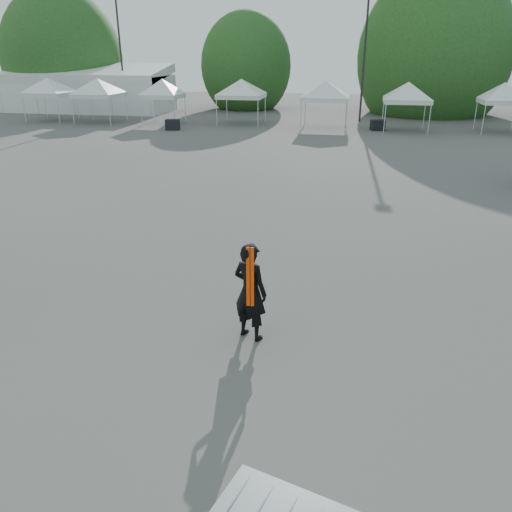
# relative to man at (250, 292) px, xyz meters

# --- Properties ---
(ground) EXTENTS (120.00, 120.00, 0.00)m
(ground) POSITION_rel_man_xyz_m (-0.81, 1.75, -1.00)
(ground) COLOR #474442
(ground) RESTS_ON ground
(marquee) EXTENTS (15.00, 6.25, 4.23)m
(marquee) POSITION_rel_man_xyz_m (-22.81, 36.75, 0.97)
(marquee) COLOR silver
(marquee) RESTS_ON ground
(light_pole_west) EXTENTS (0.60, 0.25, 10.30)m
(light_pole_west) POSITION_rel_man_xyz_m (-18.81, 35.75, 4.77)
(light_pole_west) COLOR black
(light_pole_west) RESTS_ON ground
(light_pole_east) EXTENTS (0.60, 0.25, 9.80)m
(light_pole_east) POSITION_rel_man_xyz_m (2.19, 33.75, 4.51)
(light_pole_east) COLOR black
(light_pole_east) RESTS_ON ground
(tree_far_w) EXTENTS (4.80, 4.80, 7.30)m
(tree_far_w) POSITION_rel_man_xyz_m (-26.81, 39.75, 3.53)
(tree_far_w) COLOR #382314
(tree_far_w) RESTS_ON ground
(tree_mid_w) EXTENTS (4.16, 4.16, 6.33)m
(tree_mid_w) POSITION_rel_man_xyz_m (-8.81, 41.75, 2.92)
(tree_mid_w) COLOR #382314
(tree_mid_w) RESTS_ON ground
(tree_mid_e) EXTENTS (5.12, 5.12, 7.79)m
(tree_mid_e) POSITION_rel_man_xyz_m (8.19, 40.75, 3.84)
(tree_mid_e) COLOR #382314
(tree_mid_e) RESTS_ON ground
(tent_a) EXTENTS (4.45, 4.45, 3.88)m
(tent_a) POSITION_rel_man_xyz_m (-22.43, 29.63, 2.05)
(tent_a) COLOR silver
(tent_a) RESTS_ON ground
(tent_b) EXTENTS (4.59, 4.59, 3.88)m
(tent_b) POSITION_rel_man_xyz_m (-18.05, 29.40, 2.05)
(tent_b) COLOR silver
(tent_b) RESTS_ON ground
(tent_c) EXTENTS (3.96, 3.96, 3.88)m
(tent_c) POSITION_rel_man_xyz_m (-12.80, 29.54, 2.05)
(tent_c) COLOR silver
(tent_c) RESTS_ON ground
(tent_d) EXTENTS (4.75, 4.75, 3.88)m
(tent_d) POSITION_rel_man_xyz_m (-6.86, 30.65, 2.05)
(tent_d) COLOR silver
(tent_d) RESTS_ON ground
(tent_e) EXTENTS (4.73, 4.73, 3.88)m
(tent_e) POSITION_rel_man_xyz_m (-0.41, 29.55, 2.05)
(tent_e) COLOR silver
(tent_e) RESTS_ON ground
(tent_f) EXTENTS (4.43, 4.43, 3.88)m
(tent_f) POSITION_rel_man_xyz_m (5.28, 29.11, 2.05)
(tent_f) COLOR silver
(tent_f) RESTS_ON ground
(tent_g) EXTENTS (3.89, 3.89, 3.88)m
(tent_g) POSITION_rel_man_xyz_m (11.61, 29.65, 2.05)
(tent_g) COLOR silver
(tent_g) RESTS_ON ground
(man) EXTENTS (0.86, 0.74, 2.00)m
(man) POSITION_rel_man_xyz_m (0.00, 0.00, 0.00)
(man) COLOR black
(man) RESTS_ON ground
(crate_west) EXTENTS (1.06, 0.89, 0.74)m
(crate_west) POSITION_rel_man_xyz_m (-11.07, 26.56, -0.63)
(crate_west) COLOR black
(crate_west) RESTS_ON ground
(crate_mid) EXTENTS (1.09, 0.94, 0.73)m
(crate_mid) POSITION_rel_man_xyz_m (3.44, 29.11, -0.64)
(crate_mid) COLOR black
(crate_mid) RESTS_ON ground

